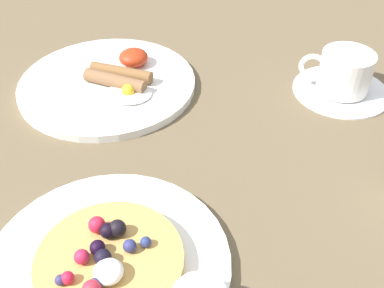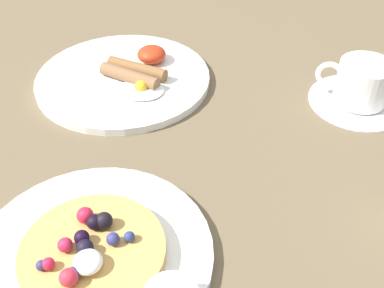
{
  "view_description": "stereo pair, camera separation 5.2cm",
  "coord_description": "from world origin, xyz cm",
  "px_view_note": "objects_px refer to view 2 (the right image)",
  "views": [
    {
      "loc": [
        10.15,
        -43.56,
        40.86
      ],
      "look_at": [
        3.94,
        -0.92,
        4.0
      ],
      "focal_mm": 43.15,
      "sensor_mm": 36.0,
      "label": 1
    },
    {
      "loc": [
        15.24,
        -42.5,
        40.86
      ],
      "look_at": [
        3.94,
        -0.92,
        4.0
      ],
      "focal_mm": 43.15,
      "sensor_mm": 36.0,
      "label": 2
    }
  ],
  "objects_px": {
    "pancake_plate": "(93,255)",
    "breakfast_plate": "(123,79)",
    "coffee_cup": "(363,81)",
    "coffee_saucer": "(358,101)"
  },
  "relations": [
    {
      "from": "pancake_plate",
      "to": "coffee_cup",
      "type": "height_order",
      "value": "coffee_cup"
    },
    {
      "from": "pancake_plate",
      "to": "coffee_saucer",
      "type": "distance_m",
      "value": 0.46
    },
    {
      "from": "pancake_plate",
      "to": "coffee_cup",
      "type": "relative_size",
      "value": 2.29
    },
    {
      "from": "coffee_cup",
      "to": "pancake_plate",
      "type": "bearing_deg",
      "value": -126.11
    },
    {
      "from": "coffee_saucer",
      "to": "breakfast_plate",
      "type": "bearing_deg",
      "value": -173.66
    },
    {
      "from": "pancake_plate",
      "to": "breakfast_plate",
      "type": "height_order",
      "value": "same"
    },
    {
      "from": "breakfast_plate",
      "to": "coffee_cup",
      "type": "xyz_separation_m",
      "value": [
        0.36,
        0.04,
        0.03
      ]
    },
    {
      "from": "pancake_plate",
      "to": "coffee_saucer",
      "type": "relative_size",
      "value": 1.7
    },
    {
      "from": "coffee_saucer",
      "to": "pancake_plate",
      "type": "bearing_deg",
      "value": -126.29
    },
    {
      "from": "pancake_plate",
      "to": "breakfast_plate",
      "type": "bearing_deg",
      "value": 106.33
    }
  ]
}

